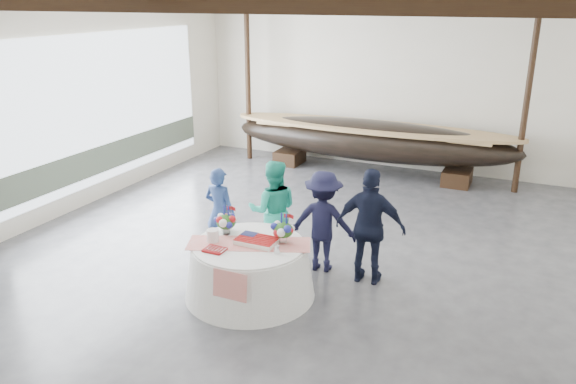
% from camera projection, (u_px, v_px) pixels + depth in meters
% --- Properties ---
extents(floor, '(10.00, 12.00, 0.01)m').
position_uv_depth(floor, '(288.00, 250.00, 10.09)').
color(floor, '#3D3D42').
rests_on(floor, ground).
extents(wall_back, '(10.00, 0.02, 4.50)m').
position_uv_depth(wall_back, '(384.00, 81.00, 14.51)').
color(wall_back, silver).
rests_on(wall_back, ground).
extents(wall_left, '(0.02, 12.00, 4.50)m').
position_uv_depth(wall_left, '(62.00, 105.00, 11.30)').
color(wall_left, silver).
rests_on(wall_left, ground).
extents(pavilion_structure, '(9.80, 11.76, 4.50)m').
position_uv_depth(pavilion_structure, '(309.00, 16.00, 9.52)').
color(pavilion_structure, black).
rests_on(pavilion_structure, ground).
extents(open_bay, '(0.03, 7.00, 3.20)m').
position_uv_depth(open_bay, '(101.00, 117.00, 12.28)').
color(open_bay, silver).
rests_on(open_bay, ground).
extents(longboat_display, '(7.41, 1.48, 1.39)m').
position_uv_depth(longboat_display, '(370.00, 140.00, 14.20)').
color(longboat_display, black).
rests_on(longboat_display, ground).
extents(banquet_table, '(1.97, 1.97, 0.85)m').
position_uv_depth(banquet_table, '(250.00, 269.00, 8.47)').
color(banquet_table, silver).
rests_on(banquet_table, ground).
extents(tabletop_items, '(1.90, 1.18, 0.40)m').
position_uv_depth(tabletop_items, '(250.00, 230.00, 8.43)').
color(tabletop_items, red).
rests_on(tabletop_items, banquet_table).
extents(guest_woman_blue, '(0.59, 0.40, 1.58)m').
position_uv_depth(guest_woman_blue, '(220.00, 211.00, 9.74)').
color(guest_woman_blue, navy).
rests_on(guest_woman_blue, ground).
extents(guest_woman_teal, '(1.06, 0.96, 1.76)m').
position_uv_depth(guest_woman_teal, '(273.00, 211.00, 9.52)').
color(guest_woman_teal, '#21AB8F').
rests_on(guest_woman_teal, ground).
extents(guest_man_left, '(1.16, 0.76, 1.70)m').
position_uv_depth(guest_man_left, '(323.00, 221.00, 9.15)').
color(guest_man_left, black).
rests_on(guest_man_left, ground).
extents(guest_man_right, '(1.12, 0.51, 1.88)m').
position_uv_depth(guest_man_right, '(370.00, 227.00, 8.69)').
color(guest_man_right, black).
rests_on(guest_man_right, ground).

